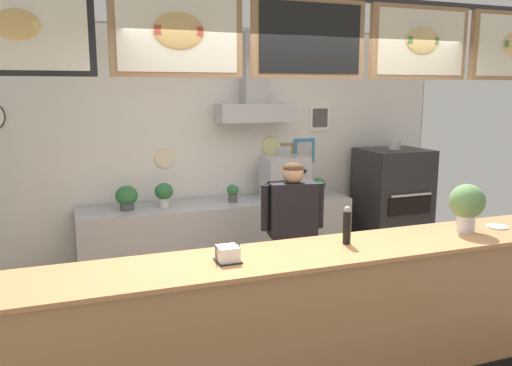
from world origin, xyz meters
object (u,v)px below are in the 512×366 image
at_px(potted_sage, 164,193).
at_px(basil_vase, 467,205).
at_px(pizza_oven, 391,209).
at_px(potted_thyme, 233,192).
at_px(potted_oregano, 127,197).
at_px(condiment_plate, 497,227).
at_px(pepper_grinder, 347,225).
at_px(napkin_holder, 228,255).
at_px(shop_worker, 292,236).
at_px(potted_basil, 319,185).
at_px(espresso_machine, 285,178).

bearing_deg(potted_sage, basil_vase, -47.18).
bearing_deg(pizza_oven, potted_thyme, 176.25).
height_order(potted_oregano, condiment_plate, potted_oregano).
height_order(potted_thyme, potted_oregano, potted_oregano).
height_order(pizza_oven, basil_vase, pizza_oven).
bearing_deg(pizza_oven, pepper_grinder, -132.25).
xyz_separation_m(pepper_grinder, basil_vase, (1.03, -0.05, 0.08)).
height_order(pizza_oven, napkin_holder, pizza_oven).
bearing_deg(napkin_holder, potted_thyme, 71.42).
height_order(shop_worker, potted_sage, shop_worker).
xyz_separation_m(shop_worker, potted_sage, (-1.01, 1.01, 0.29)).
bearing_deg(potted_basil, pepper_grinder, -112.05).
xyz_separation_m(pizza_oven, potted_thyme, (-1.96, 0.13, 0.32)).
xyz_separation_m(potted_basil, basil_vase, (0.20, -2.11, 0.20)).
relative_size(pepper_grinder, basil_vase, 0.73).
distance_m(potted_sage, basil_vase, 2.91).
bearing_deg(basil_vase, shop_worker, 130.76).
distance_m(pizza_oven, condiment_plate, 2.03).
relative_size(potted_sage, basil_vase, 0.66).
relative_size(pizza_oven, condiment_plate, 9.14).
height_order(espresso_machine, condiment_plate, espresso_machine).
bearing_deg(potted_oregano, condiment_plate, -38.19).
xyz_separation_m(potted_oregano, pepper_grinder, (1.32, -2.08, 0.11)).
bearing_deg(potted_oregano, basil_vase, -42.08).
bearing_deg(potted_basil, shop_worker, -128.17).
relative_size(potted_oregano, condiment_plate, 1.46).
distance_m(shop_worker, potted_oregano, 1.73).
bearing_deg(potted_thyme, potted_oregano, 178.96).
height_order(shop_worker, condiment_plate, shop_worker).
distance_m(pizza_oven, basil_vase, 2.17).
distance_m(potted_sage, pepper_grinder, 2.29).
bearing_deg(condiment_plate, potted_sage, 137.43).
height_order(espresso_machine, potted_sage, espresso_machine).
height_order(potted_oregano, napkin_holder, potted_oregano).
bearing_deg(napkin_holder, potted_oregano, 100.46).
relative_size(shop_worker, potted_basil, 7.21).
bearing_deg(pizza_oven, basil_vase, -110.01).
height_order(pizza_oven, espresso_machine, pizza_oven).
height_order(potted_thyme, potted_sage, potted_sage).
bearing_deg(basil_vase, pizza_oven, 69.99).
distance_m(pizza_oven, espresso_machine, 1.42).
relative_size(potted_oregano, napkin_holder, 1.50).
xyz_separation_m(potted_thyme, pepper_grinder, (0.20, -2.06, 0.13)).
bearing_deg(potted_sage, potted_thyme, -2.08).
height_order(pizza_oven, potted_sage, pizza_oven).
bearing_deg(basil_vase, potted_sage, 132.82).
bearing_deg(basil_vase, espresso_machine, 106.55).
distance_m(pizza_oven, shop_worker, 1.90).
bearing_deg(shop_worker, potted_oregano, -26.64).
relative_size(potted_thyme, pepper_grinder, 0.69).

